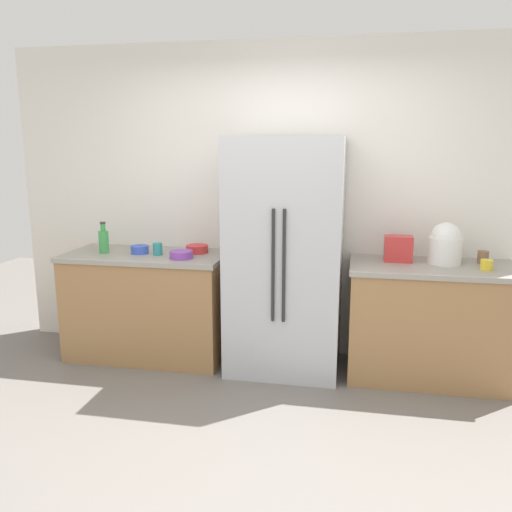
{
  "coord_description": "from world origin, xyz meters",
  "views": [
    {
      "loc": [
        0.64,
        -2.7,
        1.79
      ],
      "look_at": [
        0.04,
        0.41,
        1.12
      ],
      "focal_mm": 36.6,
      "sensor_mm": 36.0,
      "label": 1
    }
  ],
  "objects_px": {
    "cup_c": "(487,265)",
    "bowl_c": "(197,249)",
    "toaster": "(398,249)",
    "refrigerator": "(285,256)",
    "bowl_b": "(181,255)",
    "bottle_a": "(104,240)",
    "cup_b": "(158,249)",
    "rice_cooker": "(445,244)",
    "cup_a": "(483,257)",
    "bowl_a": "(140,250)"
  },
  "relations": [
    {
      "from": "bowl_a",
      "to": "bowl_b",
      "type": "bearing_deg",
      "value": -16.33
    },
    {
      "from": "cup_a",
      "to": "bowl_b",
      "type": "height_order",
      "value": "cup_a"
    },
    {
      "from": "bowl_c",
      "to": "bowl_b",
      "type": "bearing_deg",
      "value": -103.33
    },
    {
      "from": "bottle_a",
      "to": "refrigerator",
      "type": "bearing_deg",
      "value": 0.61
    },
    {
      "from": "rice_cooker",
      "to": "cup_b",
      "type": "height_order",
      "value": "rice_cooker"
    },
    {
      "from": "rice_cooker",
      "to": "cup_a",
      "type": "xyz_separation_m",
      "value": [
        0.29,
        0.07,
        -0.1
      ]
    },
    {
      "from": "rice_cooker",
      "to": "refrigerator",
      "type": "bearing_deg",
      "value": -175.17
    },
    {
      "from": "bottle_a",
      "to": "cup_b",
      "type": "distance_m",
      "value": 0.48
    },
    {
      "from": "cup_c",
      "to": "bowl_b",
      "type": "distance_m",
      "value": 2.32
    },
    {
      "from": "bowl_c",
      "to": "refrigerator",
      "type": "bearing_deg",
      "value": -10.08
    },
    {
      "from": "refrigerator",
      "to": "bottle_a",
      "type": "xyz_separation_m",
      "value": [
        -1.54,
        -0.02,
        0.08
      ]
    },
    {
      "from": "bottle_a",
      "to": "cup_a",
      "type": "relative_size",
      "value": 2.75
    },
    {
      "from": "rice_cooker",
      "to": "bowl_b",
      "type": "relative_size",
      "value": 1.7
    },
    {
      "from": "refrigerator",
      "to": "cup_c",
      "type": "bearing_deg",
      "value": -2.16
    },
    {
      "from": "cup_b",
      "to": "bowl_a",
      "type": "bearing_deg",
      "value": 170.27
    },
    {
      "from": "rice_cooker",
      "to": "bowl_c",
      "type": "relative_size",
      "value": 1.72
    },
    {
      "from": "bowl_b",
      "to": "bowl_c",
      "type": "relative_size",
      "value": 1.01
    },
    {
      "from": "bowl_a",
      "to": "rice_cooker",
      "type": "bearing_deg",
      "value": 2.04
    },
    {
      "from": "cup_c",
      "to": "bowl_c",
      "type": "bearing_deg",
      "value": 175.12
    },
    {
      "from": "cup_c",
      "to": "cup_b",
      "type": "bearing_deg",
      "value": 179.05
    },
    {
      "from": "refrigerator",
      "to": "bowl_b",
      "type": "xyz_separation_m",
      "value": [
        -0.83,
        -0.1,
        0.0
      ]
    },
    {
      "from": "cup_b",
      "to": "bowl_c",
      "type": "relative_size",
      "value": 0.54
    },
    {
      "from": "refrigerator",
      "to": "bowl_b",
      "type": "relative_size",
      "value": 9.92
    },
    {
      "from": "toaster",
      "to": "bowl_b",
      "type": "height_order",
      "value": "toaster"
    },
    {
      "from": "cup_b",
      "to": "bowl_c",
      "type": "height_order",
      "value": "cup_b"
    },
    {
      "from": "cup_c",
      "to": "bowl_c",
      "type": "xyz_separation_m",
      "value": [
        -2.27,
        0.19,
        -0.0
      ]
    },
    {
      "from": "refrigerator",
      "to": "cup_a",
      "type": "distance_m",
      "value": 1.53
    },
    {
      "from": "toaster",
      "to": "bowl_a",
      "type": "relative_size",
      "value": 1.43
    },
    {
      "from": "refrigerator",
      "to": "cup_a",
      "type": "bearing_deg",
      "value": 6.46
    },
    {
      "from": "refrigerator",
      "to": "cup_a",
      "type": "height_order",
      "value": "refrigerator"
    },
    {
      "from": "toaster",
      "to": "bowl_c",
      "type": "relative_size",
      "value": 1.14
    },
    {
      "from": "toaster",
      "to": "bowl_a",
      "type": "bearing_deg",
      "value": -177.25
    },
    {
      "from": "refrigerator",
      "to": "bowl_c",
      "type": "xyz_separation_m",
      "value": [
        -0.77,
        0.14,
        0.0
      ]
    },
    {
      "from": "cup_a",
      "to": "bowl_b",
      "type": "xyz_separation_m",
      "value": [
        -2.34,
        -0.28,
        -0.02
      ]
    },
    {
      "from": "toaster",
      "to": "cup_c",
      "type": "distance_m",
      "value": 0.64
    },
    {
      "from": "cup_b",
      "to": "bowl_a",
      "type": "relative_size",
      "value": 0.68
    },
    {
      "from": "cup_b",
      "to": "bowl_c",
      "type": "bearing_deg",
      "value": 27.26
    },
    {
      "from": "rice_cooker",
      "to": "cup_a",
      "type": "distance_m",
      "value": 0.32
    },
    {
      "from": "bowl_c",
      "to": "bottle_a",
      "type": "bearing_deg",
      "value": -168.73
    },
    {
      "from": "bottle_a",
      "to": "cup_b",
      "type": "relative_size",
      "value": 2.61
    },
    {
      "from": "cup_a",
      "to": "bowl_b",
      "type": "relative_size",
      "value": 0.51
    },
    {
      "from": "toaster",
      "to": "cup_c",
      "type": "bearing_deg",
      "value": -15.69
    },
    {
      "from": "toaster",
      "to": "bowl_b",
      "type": "relative_size",
      "value": 1.13
    },
    {
      "from": "toaster",
      "to": "bowl_c",
      "type": "bearing_deg",
      "value": 179.31
    },
    {
      "from": "cup_b",
      "to": "toaster",
      "type": "bearing_deg",
      "value": 3.86
    },
    {
      "from": "toaster",
      "to": "bowl_b",
      "type": "bearing_deg",
      "value": -172.61
    },
    {
      "from": "bottle_a",
      "to": "cup_c",
      "type": "distance_m",
      "value": 3.04
    },
    {
      "from": "bowl_a",
      "to": "toaster",
      "type": "bearing_deg",
      "value": 2.75
    },
    {
      "from": "toaster",
      "to": "bowl_a",
      "type": "height_order",
      "value": "toaster"
    },
    {
      "from": "bowl_b",
      "to": "rice_cooker",
      "type": "bearing_deg",
      "value": 5.77
    }
  ]
}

